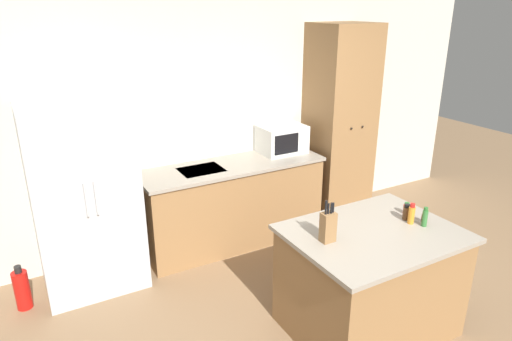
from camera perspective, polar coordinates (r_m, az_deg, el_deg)
The scene contains 13 objects.
wall_back at distance 4.98m, azimuth -5.52°, elevation 5.89°, with size 7.20×0.06×2.60m.
refrigerator at distance 4.39m, azimuth -20.59°, elevation -3.32°, with size 0.88×0.74×1.74m.
back_counter at distance 5.00m, azimuth -2.93°, elevation -4.14°, with size 2.00×0.65×0.92m.
pantry_cabinet at distance 5.51m, azimuth 10.34°, elevation 5.57°, with size 0.68×0.63×2.32m.
kitchen_island at distance 3.85m, azimuth 13.99°, elevation -13.20°, with size 1.29×1.00×0.88m.
microwave at distance 5.18m, azimuth 3.25°, elevation 3.96°, with size 0.50×0.39×0.31m.
knife_block at distance 3.37m, azimuth 8.99°, elevation -6.91°, with size 0.11×0.08×0.33m.
spice_bottle_tall_dark at distance 3.81m, azimuth 18.86°, elevation -5.19°, with size 0.05×0.05×0.17m.
spice_bottle_short_red at distance 3.88m, azimuth 18.30°, elevation -4.99°, with size 0.06×0.06×0.13m.
spice_bottle_amber_oil at distance 3.80m, azimuth 20.35°, elevation -5.52°, with size 0.04×0.04×0.16m.
spice_bottle_green_herb at distance 3.88m, azimuth 20.26°, elevation -5.57°, with size 0.04×0.04×0.08m.
spice_bottle_pale_salt at distance 3.98m, azimuth 18.29°, elevation -4.54°, with size 0.05×0.05×0.10m.
fire_extinguisher at distance 4.58m, azimuth -27.21°, elevation -13.08°, with size 0.13×0.13×0.42m.
Camera 1 is at (-1.94, -2.09, 2.53)m, focal length 32.00 mm.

